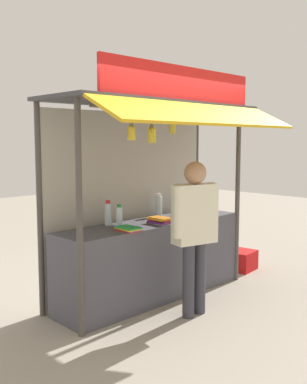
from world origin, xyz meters
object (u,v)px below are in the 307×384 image
at_px(magazine_stack_mid_left, 196,217).
at_px(plastic_crate, 240,260).
at_px(water_bottle_rear_center, 108,214).
at_px(water_bottle_front_left, 159,206).
at_px(vendor_person, 195,224).
at_px(magazine_stack_back_right, 160,221).
at_px(banana_bunch_inner_right, 152,135).
at_px(magazine_stack_right, 128,229).
at_px(banana_bunch_inner_left, 131,133).
at_px(water_bottle_mid_right, 175,208).
at_px(banana_bunch_leftmost, 172,128).
at_px(water_bottle_far_right, 193,202).
at_px(water_bottle_far_left, 119,216).

bearing_deg(magazine_stack_mid_left, plastic_crate, 7.04).
xyz_separation_m(water_bottle_rear_center, water_bottle_front_left, (0.81, 0.01, 0.00)).
bearing_deg(vendor_person, magazine_stack_back_right, -81.73).
relative_size(banana_bunch_inner_right, plastic_crate, 0.83).
height_order(magazine_stack_right, vendor_person, vendor_person).
bearing_deg(water_bottle_front_left, magazine_stack_back_right, -133.32).
bearing_deg(banana_bunch_inner_left, magazine_stack_mid_left, 9.25).
bearing_deg(water_bottle_mid_right, magazine_stack_right, -164.93).
relative_size(magazine_stack_mid_left, magazine_stack_right, 1.10).
bearing_deg(banana_bunch_inner_left, banana_bunch_leftmost, 0.01).
distance_m(water_bottle_rear_center, banana_bunch_inner_left, 1.08).
height_order(water_bottle_rear_center, plastic_crate, water_bottle_rear_center).
height_order(water_bottle_far_right, banana_bunch_inner_right, banana_bunch_inner_right).
bearing_deg(banana_bunch_inner_right, water_bottle_far_right, 21.83).
bearing_deg(banana_bunch_leftmost, banana_bunch_inner_right, -179.41).
xyz_separation_m(water_bottle_far_right, banana_bunch_inner_left, (-1.48, -0.48, 0.87)).
bearing_deg(magazine_stack_back_right, banana_bunch_inner_left, -158.90).
distance_m(banana_bunch_inner_left, banana_bunch_leftmost, 0.58).
height_order(water_bottle_far_left, magazine_stack_right, water_bottle_far_left).
bearing_deg(magazine_stack_mid_left, magazine_stack_back_right, 174.89).
bearing_deg(magazine_stack_mid_left, water_bottle_far_right, 47.53).
relative_size(magazine_stack_mid_left, banana_bunch_inner_right, 0.95).
distance_m(magazine_stack_back_right, banana_bunch_inner_left, 1.19).
height_order(magazine_stack_back_right, magazine_stack_right, magazine_stack_back_right).
xyz_separation_m(magazine_stack_right, banana_bunch_leftmost, (0.45, -0.20, 1.05)).
bearing_deg(banana_bunch_leftmost, banana_bunch_inner_left, -179.99).
distance_m(water_bottle_rear_center, banana_bunch_leftmost, 1.19).
xyz_separation_m(water_bottle_rear_center, banana_bunch_inner_left, (-0.18, -0.61, 0.88)).
height_order(magazine_stack_back_right, banana_bunch_leftmost, banana_bunch_leftmost).
height_order(banana_bunch_inner_left, vendor_person, banana_bunch_inner_left).
xyz_separation_m(magazine_stack_mid_left, magazine_stack_right, (-1.09, 0.01, 0.00)).
height_order(water_bottle_front_left, water_bottle_far_left, water_bottle_front_left).
height_order(water_bottle_rear_center, magazine_stack_right, water_bottle_rear_center).
relative_size(water_bottle_far_left, magazine_stack_back_right, 0.87).
bearing_deg(magazine_stack_back_right, banana_bunch_inner_right, -146.10).
bearing_deg(water_bottle_mid_right, vendor_person, -124.41).
bearing_deg(water_bottle_far_left, water_bottle_far_right, 2.02).
distance_m(water_bottle_rear_center, magazine_stack_back_right, 0.59).
bearing_deg(magazine_stack_right, magazine_stack_back_right, 5.02).
bearing_deg(plastic_crate, water_bottle_mid_right, 173.76).
distance_m(water_bottle_mid_right, water_bottle_front_left, 0.20).
xyz_separation_m(magazine_stack_mid_left, banana_bunch_inner_left, (-1.22, -0.20, 0.99)).
height_order(magazine_stack_mid_left, banana_bunch_inner_right, banana_bunch_inner_right).
xyz_separation_m(water_bottle_mid_right, water_bottle_rear_center, (-0.94, 0.13, 0.02)).
bearing_deg(water_bottle_far_right, water_bottle_far_left, -177.98).
relative_size(water_bottle_front_left, vendor_person, 0.18).
bearing_deg(magazine_stack_back_right, water_bottle_mid_right, 24.94).
relative_size(banana_bunch_leftmost, plastic_crate, 0.58).
bearing_deg(water_bottle_far_right, water_bottle_mid_right, -178.84).
bearing_deg(water_bottle_far_right, vendor_person, -138.30).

